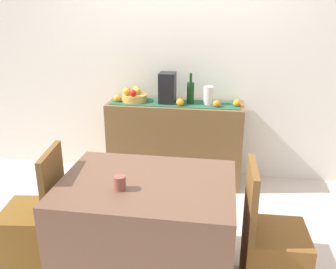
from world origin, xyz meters
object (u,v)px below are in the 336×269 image
object	(u,v)px
sideboard_console	(175,143)
chair_by_corner	(272,255)
chair_near_window	(36,232)
dining_table	(148,230)
fruit_bowl	(134,98)
coffee_cup	(120,183)
wine_bottle	(190,92)
coffee_maker	(167,88)
ceramic_vase	(208,96)

from	to	relation	value
sideboard_console	chair_by_corner	xyz separation A→B (m)	(0.85, -1.50, -0.16)
chair_near_window	dining_table	bearing A→B (deg)	-0.14
fruit_bowl	coffee_cup	size ratio (longest dim) A/B	2.87
dining_table	coffee_cup	size ratio (longest dim) A/B	12.82
fruit_bowl	chair_near_window	bearing A→B (deg)	-104.40
coffee_cup	chair_by_corner	distance (m)	1.11
chair_near_window	coffee_cup	bearing A→B (deg)	-10.69
fruit_bowl	sideboard_console	bearing A→B (deg)	0.00
wine_bottle	coffee_cup	size ratio (longest dim) A/B	3.52
dining_table	coffee_maker	bearing A→B (deg)	93.95
ceramic_vase	dining_table	bearing A→B (deg)	-101.66
sideboard_console	dining_table	bearing A→B (deg)	-89.14
fruit_bowl	dining_table	size ratio (longest dim) A/B	0.22
coffee_maker	chair_near_window	bearing A→B (deg)	-115.94
wine_bottle	ceramic_vase	bearing A→B (deg)	0.00
fruit_bowl	ceramic_vase	world-z (taller)	ceramic_vase
dining_table	chair_by_corner	distance (m)	0.84
wine_bottle	coffee_maker	distance (m)	0.24
sideboard_console	chair_by_corner	world-z (taller)	chair_by_corner
wine_bottle	dining_table	xyz separation A→B (m)	(-0.13, -1.50, -0.61)
dining_table	chair_near_window	xyz separation A→B (m)	(-0.83, 0.00, -0.10)
sideboard_console	ceramic_vase	distance (m)	0.62
wine_bottle	dining_table	bearing A→B (deg)	-94.97
sideboard_console	chair_near_window	size ratio (longest dim) A/B	1.53
fruit_bowl	dining_table	bearing A→B (deg)	-73.40
fruit_bowl	chair_by_corner	world-z (taller)	fruit_bowl
chair_near_window	coffee_maker	bearing A→B (deg)	64.06
ceramic_vase	chair_by_corner	xyz separation A→B (m)	(0.52, -1.50, -0.69)
wine_bottle	dining_table	distance (m)	1.62
wine_bottle	chair_by_corner	size ratio (longest dim) A/B	0.35
fruit_bowl	chair_near_window	xyz separation A→B (m)	(-0.38, -1.50, -0.64)
coffee_maker	chair_by_corner	world-z (taller)	coffee_maker
wine_bottle	coffee_cup	bearing A→B (deg)	-99.50
ceramic_vase	chair_by_corner	bearing A→B (deg)	-70.81
sideboard_console	chair_by_corner	distance (m)	1.73
fruit_bowl	chair_by_corner	xyz separation A→B (m)	(1.28, -1.50, -0.64)
fruit_bowl	chair_near_window	size ratio (longest dim) A/B	0.28
fruit_bowl	dining_table	world-z (taller)	fruit_bowl
chair_near_window	chair_by_corner	bearing A→B (deg)	-0.09
coffee_cup	chair_by_corner	xyz separation A→B (m)	(0.97, 0.13, -0.52)
ceramic_vase	coffee_maker	bearing A→B (deg)	180.00
wine_bottle	coffee_cup	world-z (taller)	wine_bottle
sideboard_console	coffee_cup	size ratio (longest dim) A/B	15.59
coffee_maker	chair_by_corner	distance (m)	1.92
coffee_maker	dining_table	bearing A→B (deg)	-86.05
dining_table	coffee_cup	xyz separation A→B (m)	(-0.14, -0.13, 0.41)
sideboard_console	coffee_maker	xyz separation A→B (m)	(-0.08, 0.00, 0.59)
fruit_bowl	ceramic_vase	bearing A→B (deg)	0.00
sideboard_console	wine_bottle	bearing A→B (deg)	0.00
coffee_maker	wine_bottle	bearing A→B (deg)	0.00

